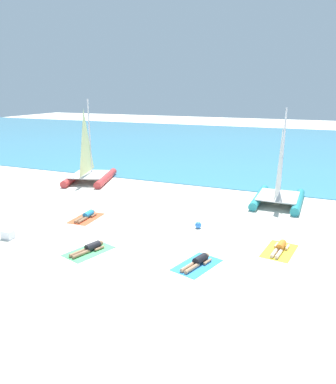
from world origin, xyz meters
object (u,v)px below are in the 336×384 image
sunbather_center_right (198,261)px  sunbather_rightmost (280,247)px  towel_rightmost (279,251)px  sunbather_leftmost (87,215)px  sunbather_center_left (90,248)px  sailboat_teal (279,191)px  beach_ball (198,225)px  towel_leftmost (86,218)px  sailboat_red (89,170)px  cooler_box (8,235)px  towel_center_right (197,265)px  towel_center_left (89,251)px

sunbather_center_right → sunbather_rightmost: same height
towel_rightmost → sunbather_leftmost: bearing=178.1°
sunbather_center_left → sunbather_rightmost: size_ratio=0.98×
sunbather_rightmost → sunbather_leftmost: bearing=-173.5°
sunbather_leftmost → sunbather_rightmost: bearing=-4.1°
sailboat_teal → beach_ball: 6.05m
towel_leftmost → sunbather_center_right: size_ratio=1.23×
sunbather_leftmost → sunbather_center_right: 7.23m
sunbather_center_left → sunbather_leftmost: bearing=143.6°
beach_ball → sailboat_red: bearing=150.3°
towel_leftmost → cooler_box: (-1.60, -3.46, 0.17)m
towel_rightmost → towel_center_right: bearing=-137.4°
sunbather_center_right → cooler_box: cooler_box is taller
sailboat_teal → towel_center_right: sailboat_teal is taller
sunbather_center_right → sunbather_rightmost: bearing=59.2°
sailboat_red → sunbather_leftmost: 7.65m
towel_rightmost → cooler_box: (-10.94, -3.22, 0.17)m
sailboat_red → sailboat_teal: bearing=-18.2°
sunbather_leftmost → sunbather_center_right: same height
towel_center_left → sailboat_red: bearing=124.1°
sunbather_center_right → cooler_box: bearing=-157.6°
towel_leftmost → sunbather_rightmost: bearing=-1.0°
sailboat_teal → sailboat_red: size_ratio=0.94×
towel_center_right → towel_rightmost: (2.65, 2.43, 0.00)m
towel_leftmost → sunbather_leftmost: bearing=92.7°
sunbather_leftmost → towel_center_left: sunbather_leftmost is taller
sunbather_rightmost → sailboat_teal: bearing=105.4°
towel_center_right → towel_rightmost: bearing=42.6°
sunbather_center_left → beach_ball: 5.14m
sunbather_leftmost → towel_center_right: sunbather_leftmost is taller
towel_rightmost → towel_leftmost: bearing=178.5°
sunbather_leftmost → sunbather_center_left: 4.00m
towel_center_right → beach_ball: beach_ball is taller
beach_ball → cooler_box: bearing=-148.8°
sunbather_center_right → beach_ball: 3.67m
sailboat_teal → sunbather_center_right: bearing=-101.1°
sunbather_leftmost → sunbather_center_right: (6.72, -2.67, 0.00)m
sailboat_teal → beach_ball: sailboat_teal is taller
sunbather_leftmost → sunbather_center_left: size_ratio=1.01×
sunbather_leftmost → towel_center_left: 4.04m
sunbather_center_right → cooler_box: size_ratio=3.09×
cooler_box → sunbather_center_left: bearing=4.5°
towel_leftmost → towel_center_right: (6.70, -2.67, 0.00)m
towel_center_left → cooler_box: cooler_box is taller
towel_leftmost → beach_ball: (5.57, 0.89, 0.15)m
towel_center_right → beach_ball: bearing=107.5°
towel_leftmost → sunbather_center_left: size_ratio=1.23×
sailboat_red → sunbather_center_right: 14.17m
sunbather_leftmost → sunbather_center_left: (2.38, -3.21, 0.00)m
towel_rightmost → beach_ball: (-3.77, 1.12, 0.15)m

